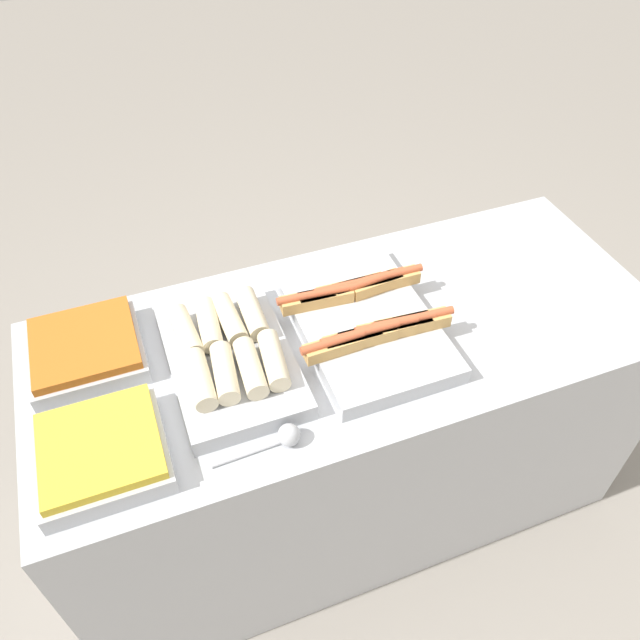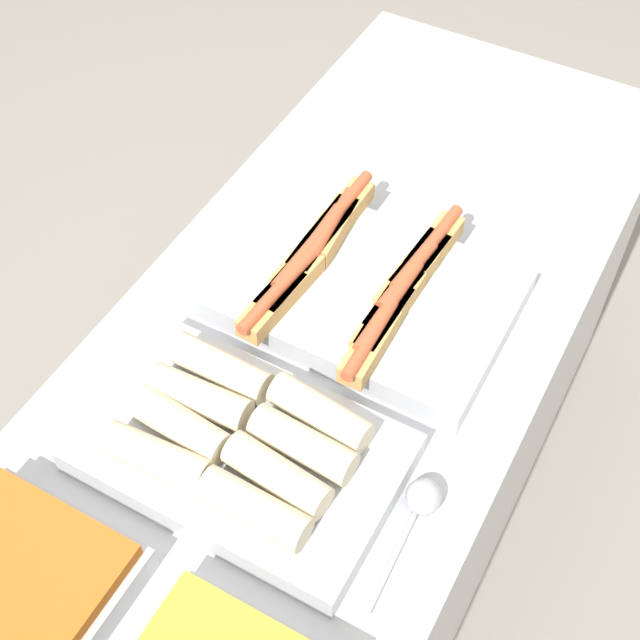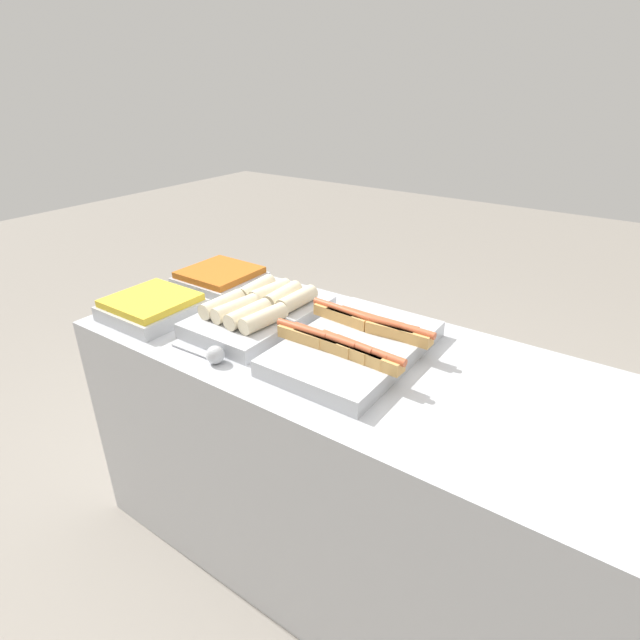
% 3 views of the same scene
% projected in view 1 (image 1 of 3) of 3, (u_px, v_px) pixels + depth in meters
% --- Properties ---
extents(ground_plane, '(12.00, 12.00, 0.00)m').
position_uv_depth(ground_plane, '(344.00, 492.00, 2.30)').
color(ground_plane, gray).
extents(counter, '(1.74, 0.72, 0.86)m').
position_uv_depth(counter, '(348.00, 424.00, 2.00)').
color(counter, '#B7BABF').
rests_on(counter, ground_plane).
extents(tray_hotdogs, '(0.42, 0.54, 0.10)m').
position_uv_depth(tray_hotdogs, '(364.00, 319.00, 1.67)').
color(tray_hotdogs, '#B7BABF').
rests_on(tray_hotdogs, counter).
extents(tray_wraps, '(0.30, 0.47, 0.10)m').
position_uv_depth(tray_wraps, '(230.00, 354.00, 1.58)').
color(tray_wraps, '#B7BABF').
rests_on(tray_wraps, counter).
extents(tray_side_front, '(0.28, 0.28, 0.07)m').
position_uv_depth(tray_side_front, '(102.00, 452.00, 1.38)').
color(tray_side_front, '#B7BABF').
rests_on(tray_side_front, counter).
extents(tray_side_back, '(0.28, 0.28, 0.07)m').
position_uv_depth(tray_side_back, '(86.00, 350.00, 1.60)').
color(tray_side_back, '#B7BABF').
rests_on(tray_side_back, counter).
extents(serving_spoon_near, '(0.21, 0.05, 0.05)m').
position_uv_depth(serving_spoon_near, '(285.00, 437.00, 1.43)').
color(serving_spoon_near, '#B2B5BA').
rests_on(serving_spoon_near, counter).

